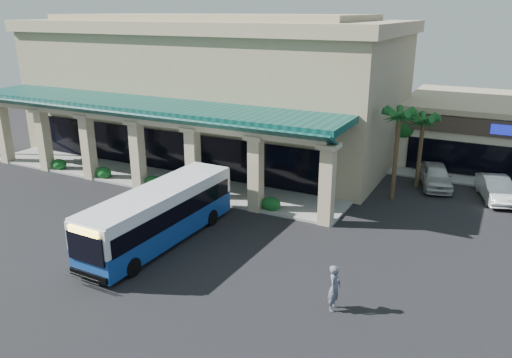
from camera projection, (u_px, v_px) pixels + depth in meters
The scene contains 11 objects.
ground at pixel (187, 238), 26.90m from camera, with size 110.00×110.00×0.00m, color black.
main_building at pixel (214, 85), 42.02m from camera, with size 30.80×14.80×11.35m, color tan, non-canonical shape.
arcade at pixel (146, 142), 35.17m from camera, with size 30.00×6.20×5.70m, color #093834, non-canonical shape.
palm_0 at pixel (396, 150), 31.43m from camera, with size 2.40×2.40×6.60m, color #144E1D, non-canonical shape.
palm_1 at pixel (420, 147), 33.65m from camera, with size 2.40×2.40×5.80m, color #144E1D, non-canonical shape.
palm_2 at pixel (4, 120), 41.11m from camera, with size 2.40×2.40×6.20m, color #144E1D, non-canonical shape.
broadleaf_tree at pixel (405, 135), 38.89m from camera, with size 2.60×2.60×4.81m, color #104918, non-canonical shape.
transit_bus at pixel (160, 216), 25.97m from camera, with size 2.47×10.62×2.97m, color #154195, non-canonical shape.
pedestrian at pixel (335, 288), 20.18m from camera, with size 0.72×0.48×1.98m, color slate.
car_silver at pixel (436, 176), 34.44m from camera, with size 1.91×4.75×1.62m, color beige.
car_white at pixel (496, 189), 32.11m from camera, with size 1.59×4.56×1.50m, color white.
Camera 1 is at (14.48, -20.05, 11.65)m, focal length 35.00 mm.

